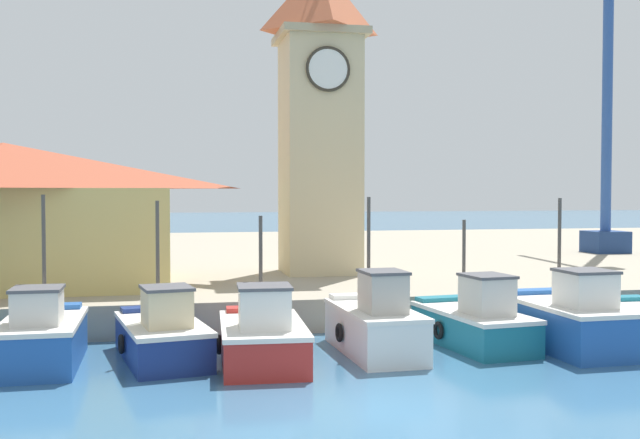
# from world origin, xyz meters

# --- Properties ---
(ground_plane) EXTENTS (300.00, 300.00, 0.00)m
(ground_plane) POSITION_xyz_m (0.00, 0.00, 0.00)
(ground_plane) COLOR #386689
(quay_wharf) EXTENTS (120.00, 40.00, 1.07)m
(quay_wharf) POSITION_xyz_m (0.00, 28.61, 0.53)
(quay_wharf) COLOR #9E937F
(quay_wharf) RESTS_ON ground
(fishing_boat_left_inner) EXTENTS (2.05, 4.10, 4.36)m
(fishing_boat_left_inner) POSITION_xyz_m (-7.09, 5.73, 0.74)
(fishing_boat_left_inner) COLOR #2356A8
(fishing_boat_left_inner) RESTS_ON ground
(fishing_boat_mid_left) EXTENTS (2.67, 4.63, 4.20)m
(fishing_boat_mid_left) POSITION_xyz_m (-4.09, 5.76, 0.69)
(fishing_boat_mid_left) COLOR navy
(fishing_boat_mid_left) RESTS_ON ground
(fishing_boat_center) EXTENTS (2.38, 4.44, 3.81)m
(fishing_boat_center) POSITION_xyz_m (-1.56, 4.83, 0.71)
(fishing_boat_center) COLOR #AD2823
(fishing_boat_center) RESTS_ON ground
(fishing_boat_mid_right) EXTENTS (1.97, 4.38, 4.30)m
(fishing_boat_mid_right) POSITION_xyz_m (1.61, 5.38, 0.81)
(fishing_boat_mid_right) COLOR silver
(fishing_boat_mid_right) RESTS_ON ground
(fishing_boat_right_inner) EXTENTS (2.38, 4.62, 3.62)m
(fishing_boat_right_inner) POSITION_xyz_m (4.69, 5.77, 0.71)
(fishing_boat_right_inner) COLOR #196B7F
(fishing_boat_right_inner) RESTS_ON ground
(fishing_boat_right_outer) EXTENTS (2.33, 4.55, 4.26)m
(fishing_boat_right_outer) POSITION_xyz_m (7.17, 4.83, 0.82)
(fishing_boat_right_outer) COLOR #2356A8
(fishing_boat_right_outer) RESTS_ON ground
(clock_tower) EXTENTS (3.53, 3.53, 14.43)m
(clock_tower) POSITION_xyz_m (2.35, 16.25, 7.88)
(clock_tower) COLOR beige
(clock_tower) RESTS_ON quay_wharf
(warehouse_left) EXTENTS (11.99, 7.37, 5.13)m
(warehouse_left) POSITION_xyz_m (-9.62, 14.28, 3.68)
(warehouse_left) COLOR tan
(warehouse_left) RESTS_ON quay_wharf
(port_crane_near) EXTENTS (2.00, 7.79, 20.36)m
(port_crane_near) POSITION_xyz_m (20.03, 23.23, 8.88)
(port_crane_near) COLOR navy
(port_crane_near) RESTS_ON quay_wharf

